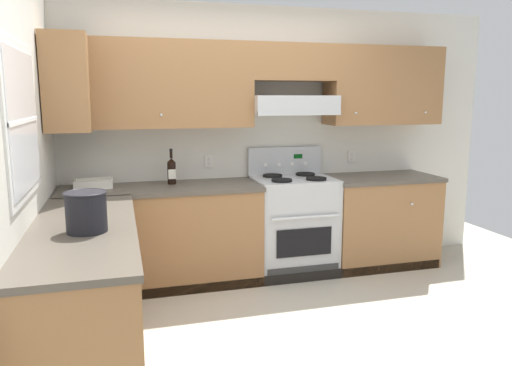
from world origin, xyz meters
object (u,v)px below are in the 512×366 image
object	(u,v)px
stove	(293,224)
bowl	(94,185)
bucket	(86,211)
wine_bottle	(172,170)

from	to	relation	value
stove	bowl	xyz separation A→B (m)	(-1.82, 0.10, 0.46)
bowl	bucket	world-z (taller)	bucket
stove	bucket	size ratio (longest dim) A/B	4.84
bucket	bowl	bearing A→B (deg)	91.01
bucket	wine_bottle	bearing A→B (deg)	66.34
stove	bucket	bearing A→B (deg)	-142.26
wine_bottle	bucket	distance (m)	1.62
stove	bowl	world-z (taller)	stove
bowl	bucket	bearing A→B (deg)	-88.99
bowl	bucket	distance (m)	1.49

